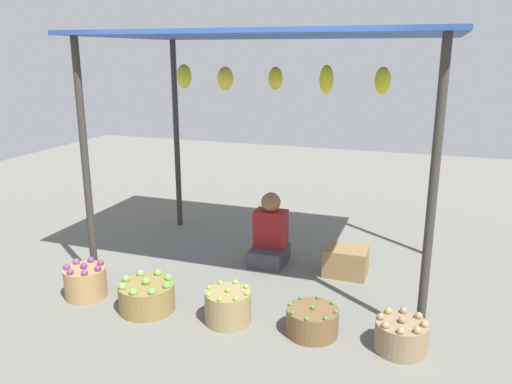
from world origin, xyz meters
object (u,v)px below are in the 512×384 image
(basket_green_chilies, at_px, (312,321))
(wooden_crate_near_vendor, at_px, (346,261))
(basket_potatoes, at_px, (401,335))
(basket_purple_onions, at_px, (85,282))
(basket_limes, at_px, (228,306))
(basket_green_apples, at_px, (147,296))
(vendor_person, at_px, (270,236))

(basket_green_chilies, xyz_separation_m, wooden_crate_near_vendor, (0.06, 1.23, 0.03))
(basket_potatoes, bearing_deg, wooden_crate_near_vendor, 117.03)
(basket_purple_onions, xyz_separation_m, basket_limes, (1.43, 0.01, -0.01))
(basket_green_apples, distance_m, basket_limes, 0.76)
(basket_green_apples, distance_m, basket_potatoes, 2.17)
(vendor_person, bearing_deg, basket_limes, -87.73)
(basket_green_chilies, relative_size, basket_potatoes, 1.07)
(basket_purple_onions, bearing_deg, basket_potatoes, 0.87)
(basket_purple_onions, height_order, basket_green_chilies, basket_purple_onions)
(basket_green_chilies, xyz_separation_m, basket_potatoes, (0.70, -0.01, 0.01))
(basket_green_apples, relative_size, basket_limes, 1.25)
(vendor_person, relative_size, wooden_crate_near_vendor, 1.82)
(basket_green_chilies, height_order, basket_potatoes, basket_potatoes)
(vendor_person, relative_size, basket_purple_onions, 2.03)
(basket_green_apples, distance_m, wooden_crate_near_vendor, 2.03)
(basket_green_apples, bearing_deg, basket_potatoes, 1.99)
(vendor_person, xyz_separation_m, basket_limes, (0.05, -1.33, -0.16))
(basket_limes, height_order, basket_potatoes, basket_limes)
(wooden_crate_near_vendor, bearing_deg, basket_limes, -121.41)
(basket_limes, distance_m, basket_potatoes, 1.41)
(basket_purple_onions, height_order, basket_limes, basket_purple_onions)
(basket_green_chilies, distance_m, basket_potatoes, 0.70)
(basket_potatoes, xyz_separation_m, wooden_crate_near_vendor, (-0.63, 1.24, 0.02))
(basket_potatoes, relative_size, wooden_crate_near_vendor, 0.92)
(basket_green_apples, bearing_deg, basket_purple_onions, 177.23)
(basket_green_chilies, bearing_deg, basket_limes, -176.39)
(wooden_crate_near_vendor, bearing_deg, basket_potatoes, -62.97)
(vendor_person, height_order, basket_limes, vendor_person)
(vendor_person, bearing_deg, basket_potatoes, -41.47)
(vendor_person, bearing_deg, basket_purple_onions, -135.85)
(vendor_person, relative_size, basket_potatoes, 1.97)
(basket_limes, bearing_deg, basket_purple_onions, -179.69)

